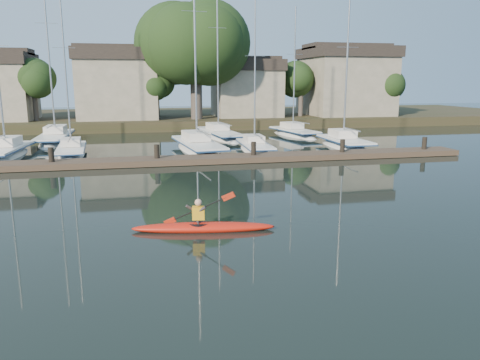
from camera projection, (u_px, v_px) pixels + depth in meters
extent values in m
plane|color=black|center=(266.00, 233.00, 15.53)|extent=(160.00, 160.00, 0.00)
ellipsoid|color=red|center=(203.00, 228.00, 15.76)|extent=(4.87, 1.39, 0.37)
cylinder|color=black|center=(199.00, 224.00, 15.73)|extent=(0.83, 0.83, 0.10)
imported|color=#2F2A2D|center=(198.00, 213.00, 15.65)|extent=(0.31, 0.42, 1.05)
cube|color=orange|center=(198.00, 213.00, 15.65)|extent=(0.45, 0.36, 0.43)
sphere|color=tan|center=(198.00, 202.00, 15.57)|extent=(0.24, 0.24, 0.24)
cube|color=#4D3C2C|center=(206.00, 159.00, 28.87)|extent=(34.00, 2.00, 0.35)
cylinder|color=black|center=(52.00, 163.00, 27.00)|extent=(0.32, 0.32, 1.80)
cylinder|color=black|center=(157.00, 159.00, 28.23)|extent=(0.32, 0.32, 1.80)
cylinder|color=black|center=(253.00, 156.00, 29.47)|extent=(0.32, 0.32, 1.80)
cylinder|color=black|center=(342.00, 153.00, 30.71)|extent=(0.32, 0.32, 1.80)
cylinder|color=black|center=(424.00, 150.00, 31.94)|extent=(0.32, 0.32, 1.80)
ellipsoid|color=silver|center=(6.00, 162.00, 31.26)|extent=(2.75, 8.03, 2.00)
cube|color=silver|center=(4.00, 148.00, 31.07)|extent=(2.55, 6.60, 0.15)
cube|color=navy|center=(5.00, 149.00, 31.08)|extent=(2.64, 6.77, 0.08)
cube|color=silver|center=(6.00, 141.00, 31.44)|extent=(1.62, 2.31, 0.58)
ellipsoid|color=silver|center=(72.00, 159.00, 32.11)|extent=(2.42, 7.61, 1.67)
cube|color=silver|center=(71.00, 147.00, 31.94)|extent=(2.22, 6.26, 0.12)
cube|color=navy|center=(71.00, 148.00, 31.96)|extent=(2.31, 6.41, 0.07)
cube|color=silver|center=(71.00, 142.00, 32.30)|extent=(1.39, 2.18, 0.48)
cylinder|color=#9EA0A5|center=(65.00, 67.00, 31.04)|extent=(0.11, 0.11, 10.57)
cylinder|color=#9EA0A5|center=(69.00, 139.00, 30.74)|extent=(0.29, 2.84, 0.07)
cylinder|color=#9EA0A5|center=(64.00, 48.00, 30.78)|extent=(1.41, 0.13, 0.03)
ellipsoid|color=silver|center=(198.00, 156.00, 33.85)|extent=(3.49, 10.21, 2.11)
cube|color=silver|center=(198.00, 142.00, 33.64)|extent=(3.17, 8.40, 0.16)
cube|color=navy|center=(198.00, 144.00, 33.66)|extent=(3.28, 8.61, 0.09)
cube|color=silver|center=(196.00, 136.00, 34.11)|extent=(1.87, 2.96, 0.61)
cylinder|color=#9EA0A5|center=(195.00, 37.00, 32.40)|extent=(0.13, 0.13, 14.45)
cylinder|color=#9EA0A5|center=(203.00, 132.00, 32.07)|extent=(0.53, 3.78, 0.09)
cylinder|color=#9EA0A5|center=(194.00, 11.00, 32.04)|extent=(1.77, 0.24, 0.03)
ellipsoid|color=silver|center=(255.00, 155.00, 33.88)|extent=(2.20, 7.24, 1.70)
cube|color=silver|center=(255.00, 144.00, 33.71)|extent=(2.05, 5.95, 0.13)
cube|color=navy|center=(255.00, 145.00, 33.73)|extent=(2.13, 6.10, 0.07)
cube|color=silver|center=(254.00, 139.00, 34.06)|extent=(1.34, 2.06, 0.49)
cylinder|color=#9EA0A5|center=(255.00, 73.00, 32.88)|extent=(0.11, 0.11, 9.85)
cylinder|color=#9EA0A5|center=(258.00, 136.00, 32.53)|extent=(0.19, 2.72, 0.07)
cylinder|color=#9EA0A5|center=(255.00, 56.00, 32.64)|extent=(1.43, 0.09, 0.03)
ellipsoid|color=silver|center=(344.00, 152.00, 35.67)|extent=(2.37, 7.61, 2.06)
cube|color=silver|center=(345.00, 139.00, 35.47)|extent=(2.24, 6.24, 0.15)
cube|color=navy|center=(345.00, 140.00, 35.49)|extent=(2.33, 6.39, 0.09)
cube|color=silver|center=(342.00, 133.00, 35.82)|extent=(1.54, 2.14, 0.60)
cylinder|color=#9EA0A5|center=(347.00, 65.00, 34.54)|extent=(0.13, 0.13, 10.83)
cylinder|color=#9EA0A5|center=(352.00, 129.00, 34.20)|extent=(0.12, 2.88, 0.09)
cylinder|color=#9EA0A5|center=(348.00, 47.00, 34.27)|extent=(1.73, 0.05, 0.03)
ellipsoid|color=silver|center=(56.00, 147.00, 38.60)|extent=(2.39, 9.80, 2.06)
cube|color=silver|center=(55.00, 135.00, 38.40)|extent=(2.26, 8.04, 0.15)
cube|color=navy|center=(55.00, 136.00, 38.42)|extent=(2.35, 8.24, 0.09)
cube|color=silver|center=(56.00, 129.00, 38.87)|extent=(1.55, 2.75, 0.60)
cylinder|color=#9EA0A5|center=(48.00, 45.00, 37.19)|extent=(0.13, 0.13, 14.12)
cylinder|color=#9EA0A5|center=(51.00, 126.00, 36.82)|extent=(0.13, 3.72, 0.09)
cylinder|color=#9EA0A5|center=(46.00, 23.00, 36.84)|extent=(1.74, 0.05, 0.03)
ellipsoid|color=silver|center=(219.00, 141.00, 41.68)|extent=(3.36, 10.30, 1.92)
cube|color=silver|center=(219.00, 131.00, 41.49)|extent=(3.03, 8.48, 0.14)
cube|color=navy|center=(219.00, 132.00, 41.51)|extent=(3.14, 8.69, 0.08)
cube|color=silver|center=(217.00, 126.00, 41.97)|extent=(1.76, 2.99, 0.56)
cylinder|color=#9EA0A5|center=(218.00, 48.00, 40.28)|extent=(0.12, 0.12, 14.16)
cylinder|color=#9EA0A5|center=(224.00, 124.00, 39.92)|extent=(0.56, 3.82, 0.08)
cylinder|color=#9EA0A5|center=(217.00, 28.00, 39.93)|extent=(1.61, 0.23, 0.03)
ellipsoid|color=silver|center=(294.00, 139.00, 43.09)|extent=(3.40, 8.07, 1.86)
cube|color=silver|center=(294.00, 130.00, 42.90)|extent=(3.06, 6.66, 0.14)
cube|color=navy|center=(294.00, 131.00, 42.92)|extent=(3.16, 6.83, 0.08)
cube|color=silver|center=(292.00, 125.00, 43.25)|extent=(1.74, 2.40, 0.54)
cylinder|color=#9EA0A5|center=(294.00, 69.00, 41.98)|extent=(0.12, 0.12, 10.76)
cylinder|color=#9EA0A5|center=(301.00, 122.00, 41.68)|extent=(0.60, 2.94, 0.08)
cylinder|color=#9EA0A5|center=(295.00, 54.00, 41.72)|extent=(1.55, 0.31, 0.03)
cube|color=#292E17|center=(172.00, 118.00, 57.49)|extent=(90.00, 24.00, 1.00)
cube|color=#A49783|center=(118.00, 90.00, 49.79)|extent=(8.00, 8.00, 6.00)
cube|color=#332A24|center=(116.00, 55.00, 49.04)|extent=(8.40, 8.40, 1.20)
cube|color=#A49783|center=(246.00, 94.00, 52.78)|extent=(7.00, 7.00, 5.00)
cube|color=#332A24|center=(246.00, 66.00, 52.13)|extent=(7.35, 7.35, 1.20)
cube|color=#A49783|center=(345.00, 87.00, 55.09)|extent=(9.00, 9.00, 6.50)
cube|color=#332A24|center=(347.00, 53.00, 54.29)|extent=(9.45, 9.45, 1.20)
cylinder|color=#49413A|center=(196.00, 95.00, 48.67)|extent=(1.20, 1.20, 5.00)
sphere|color=black|center=(195.00, 45.00, 47.63)|extent=(8.50, 8.50, 8.50)
cylinder|color=#49413A|center=(35.00, 106.00, 46.54)|extent=(0.48, 0.48, 3.00)
sphere|color=black|center=(33.00, 80.00, 46.02)|extent=(3.40, 3.40, 3.40)
cylinder|color=#49413A|center=(158.00, 106.00, 48.55)|extent=(0.38, 0.38, 2.80)
sphere|color=black|center=(157.00, 84.00, 48.10)|extent=(2.72, 2.72, 2.72)
cylinder|color=#49413A|center=(301.00, 102.00, 52.77)|extent=(0.50, 0.50, 3.20)
sphere|color=black|center=(301.00, 78.00, 52.21)|extent=(3.57, 3.57, 3.57)
cylinder|color=#49413A|center=(388.00, 104.00, 53.46)|extent=(0.41, 0.41, 2.60)
sphere|color=black|center=(389.00, 85.00, 53.01)|extent=(2.89, 2.89, 2.89)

